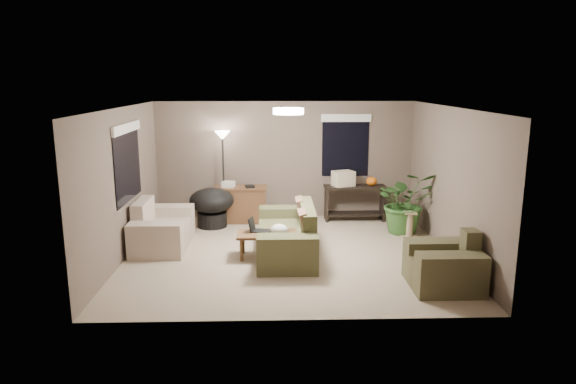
{
  "coord_description": "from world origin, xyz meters",
  "views": [
    {
      "loc": [
        -0.26,
        -8.42,
        2.94
      ],
      "look_at": [
        0.0,
        0.2,
        1.05
      ],
      "focal_mm": 32.0,
      "sensor_mm": 36.0,
      "label": 1
    }
  ],
  "objects_px": {
    "armchair": "(445,267)",
    "loveseat": "(161,230)",
    "coffee_table": "(267,237)",
    "desk": "(241,204)",
    "floor_lamp": "(223,146)",
    "cat_scratching_post": "(409,227)",
    "console_table": "(354,200)",
    "papasan_chair": "(212,204)",
    "houseplant": "(405,209)",
    "main_sofa": "(288,237)"
  },
  "relations": [
    {
      "from": "papasan_chair",
      "to": "houseplant",
      "type": "xyz_separation_m",
      "value": [
        3.82,
        -0.54,
        0.02
      ]
    },
    {
      "from": "coffee_table",
      "to": "main_sofa",
      "type": "bearing_deg",
      "value": 24.38
    },
    {
      "from": "coffee_table",
      "to": "floor_lamp",
      "type": "relative_size",
      "value": 0.52
    },
    {
      "from": "cat_scratching_post",
      "to": "papasan_chair",
      "type": "bearing_deg",
      "value": 167.33
    },
    {
      "from": "loveseat",
      "to": "armchair",
      "type": "height_order",
      "value": "same"
    },
    {
      "from": "desk",
      "to": "loveseat",
      "type": "bearing_deg",
      "value": -129.91
    },
    {
      "from": "cat_scratching_post",
      "to": "houseplant",
      "type": "bearing_deg",
      "value": 92.19
    },
    {
      "from": "armchair",
      "to": "cat_scratching_post",
      "type": "distance_m",
      "value": 2.38
    },
    {
      "from": "main_sofa",
      "to": "coffee_table",
      "type": "bearing_deg",
      "value": -155.62
    },
    {
      "from": "papasan_chair",
      "to": "floor_lamp",
      "type": "bearing_deg",
      "value": 64.27
    },
    {
      "from": "loveseat",
      "to": "armchair",
      "type": "relative_size",
      "value": 1.6
    },
    {
      "from": "console_table",
      "to": "floor_lamp",
      "type": "xyz_separation_m",
      "value": [
        -2.77,
        0.03,
        1.16
      ]
    },
    {
      "from": "desk",
      "to": "floor_lamp",
      "type": "height_order",
      "value": "floor_lamp"
    },
    {
      "from": "coffee_table",
      "to": "desk",
      "type": "xyz_separation_m",
      "value": [
        -0.58,
        2.23,
        0.02
      ]
    },
    {
      "from": "floor_lamp",
      "to": "cat_scratching_post",
      "type": "distance_m",
      "value": 4.09
    },
    {
      "from": "main_sofa",
      "to": "floor_lamp",
      "type": "bearing_deg",
      "value": 121.13
    },
    {
      "from": "main_sofa",
      "to": "coffee_table",
      "type": "xyz_separation_m",
      "value": [
        -0.37,
        -0.17,
        0.06
      ]
    },
    {
      "from": "coffee_table",
      "to": "armchair",
      "type": "bearing_deg",
      "value": -27.75
    },
    {
      "from": "armchair",
      "to": "loveseat",
      "type": "bearing_deg",
      "value": 156.03
    },
    {
      "from": "loveseat",
      "to": "main_sofa",
      "type": "bearing_deg",
      "value": -11.72
    },
    {
      "from": "console_table",
      "to": "cat_scratching_post",
      "type": "bearing_deg",
      "value": -56.02
    },
    {
      "from": "houseplant",
      "to": "floor_lamp",
      "type": "bearing_deg",
      "value": 164.91
    },
    {
      "from": "desk",
      "to": "armchair",
      "type": "bearing_deg",
      "value": -48.7
    },
    {
      "from": "papasan_chair",
      "to": "cat_scratching_post",
      "type": "height_order",
      "value": "papasan_chair"
    },
    {
      "from": "loveseat",
      "to": "armchair",
      "type": "xyz_separation_m",
      "value": [
        4.48,
        -1.99,
        0.0
      ]
    },
    {
      "from": "floor_lamp",
      "to": "houseplant",
      "type": "xyz_separation_m",
      "value": [
        3.61,
        -0.97,
        -1.11
      ]
    },
    {
      "from": "coffee_table",
      "to": "console_table",
      "type": "bearing_deg",
      "value": 51.21
    },
    {
      "from": "coffee_table",
      "to": "desk",
      "type": "relative_size",
      "value": 0.91
    },
    {
      "from": "main_sofa",
      "to": "armchair",
      "type": "height_order",
      "value": "same"
    },
    {
      "from": "console_table",
      "to": "houseplant",
      "type": "bearing_deg",
      "value": -48.27
    },
    {
      "from": "cat_scratching_post",
      "to": "loveseat",
      "type": "bearing_deg",
      "value": -175.29
    },
    {
      "from": "loveseat",
      "to": "armchair",
      "type": "distance_m",
      "value": 4.91
    },
    {
      "from": "cat_scratching_post",
      "to": "console_table",
      "type": "bearing_deg",
      "value": 123.98
    },
    {
      "from": "armchair",
      "to": "papasan_chair",
      "type": "distance_m",
      "value": 4.93
    },
    {
      "from": "papasan_chair",
      "to": "loveseat",
      "type": "bearing_deg",
      "value": -121.79
    },
    {
      "from": "desk",
      "to": "cat_scratching_post",
      "type": "bearing_deg",
      "value": -20.39
    },
    {
      "from": "main_sofa",
      "to": "armchair",
      "type": "bearing_deg",
      "value": -34.57
    },
    {
      "from": "main_sofa",
      "to": "console_table",
      "type": "distance_m",
      "value": 2.58
    },
    {
      "from": "coffee_table",
      "to": "floor_lamp",
      "type": "xyz_separation_m",
      "value": [
        -0.93,
        2.32,
        1.24
      ]
    },
    {
      "from": "papasan_chair",
      "to": "floor_lamp",
      "type": "distance_m",
      "value": 1.23
    },
    {
      "from": "armchair",
      "to": "desk",
      "type": "relative_size",
      "value": 0.91
    },
    {
      "from": "coffee_table",
      "to": "cat_scratching_post",
      "type": "bearing_deg",
      "value": 20.71
    },
    {
      "from": "desk",
      "to": "console_table",
      "type": "height_order",
      "value": "same"
    },
    {
      "from": "loveseat",
      "to": "papasan_chair",
      "type": "height_order",
      "value": "loveseat"
    },
    {
      "from": "floor_lamp",
      "to": "cat_scratching_post",
      "type": "relative_size",
      "value": 3.82
    },
    {
      "from": "houseplant",
      "to": "cat_scratching_post",
      "type": "distance_m",
      "value": 0.42
    },
    {
      "from": "papasan_chair",
      "to": "armchair",
      "type": "bearing_deg",
      "value": -41.05
    },
    {
      "from": "loveseat",
      "to": "houseplant",
      "type": "height_order",
      "value": "houseplant"
    },
    {
      "from": "desk",
      "to": "console_table",
      "type": "relative_size",
      "value": 0.85
    },
    {
      "from": "console_table",
      "to": "coffee_table",
      "type": "bearing_deg",
      "value": -128.79
    }
  ]
}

